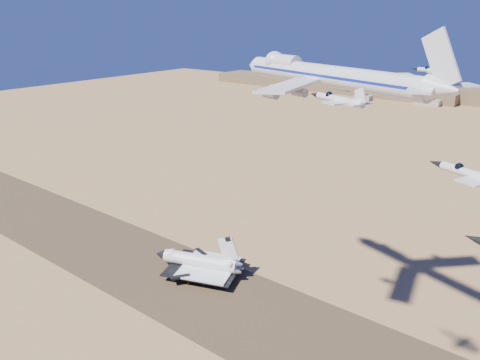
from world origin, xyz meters
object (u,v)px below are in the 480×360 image
Objects in this scene: carrier_747 at (322,75)px; chase_jet_b at (474,175)px; crew_c at (204,286)px; chase_jet_d at (434,70)px; crew_a at (188,283)px; chase_jet_a at (339,99)px; shuttle at (200,262)px; crew_b at (203,284)px.

chase_jet_b is (55.74, -53.91, -5.51)m from carrier_747.
chase_jet_d reaches higher than crew_c.
chase_jet_a reaches higher than crew_a.
shuttle is at bearing -7.89° from crew_c.
crew_c is (9.20, -7.61, -4.39)m from shuttle.
chase_jet_b is at bearing -0.59° from chase_jet_a.
carrier_747 is 104.95m from crew_a.
chase_jet_b reaches higher than crew_b.
crew_c is at bearing 176.67° from chase_jet_b.
crew_c is at bearing 172.71° from chase_jet_a.
chase_jet_b is 0.91× the size of chase_jet_d.
carrier_747 is at bearing -128.24° from crew_b.
chase_jet_b is at bearing -57.98° from chase_jet_d.
carrier_747 is 5.57× the size of chase_jet_b.
chase_jet_a is at bearing -178.41° from chase_jet_b.
crew_b is 125.03m from chase_jet_a.
crew_a is (-53.69, -6.99, -89.91)m from carrier_747.
crew_c reaches higher than crew_a.
chase_jet_b reaches higher than crew_c.
chase_jet_b is (109.43, -46.92, 84.40)m from crew_a.
chase_jet_b reaches higher than crew_a.
chase_jet_a reaches higher than crew_c.
chase_jet_d is at bearing -41.41° from crew_a.
shuttle is 129.35m from chase_jet_a.
crew_a is 125.87m from chase_jet_d.
chase_jet_b is (112.37, -57.27, 79.94)m from shuttle.
crew_a is at bearing 55.42° from crew_c.
chase_jet_a reaches higher than shuttle.
carrier_747 is (56.64, -3.36, 85.44)m from shuttle.
chase_jet_d reaches higher than crew_b.
crew_c is 0.12× the size of chase_jet_a.
crew_a is 6.46m from crew_b.
chase_jet_b is 102.49m from chase_jet_d.
crew_b is at bearing -12.33° from crew_c.
crew_a reaches higher than crew_b.
shuttle is 11.65m from crew_a.
carrier_747 reaches higher than crew_a.
chase_jet_b is at bearing -98.17° from crew_a.
crew_b is at bearing -134.56° from chase_jet_d.
crew_c is 0.12× the size of chase_jet_d.
crew_b is at bearing -40.97° from crew_a.
carrier_747 is 46.14× the size of crew_a.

